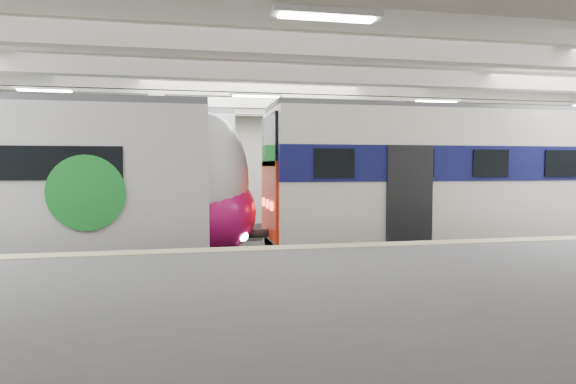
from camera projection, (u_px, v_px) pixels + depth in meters
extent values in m
cube|color=black|center=(266.00, 270.00, 13.02)|extent=(36.00, 24.00, 0.10)
cube|color=silver|center=(265.00, 60.00, 12.71)|extent=(36.00, 24.00, 0.20)
cube|color=beige|center=(235.00, 166.00, 22.66)|extent=(30.00, 0.10, 5.50)
cube|color=beige|center=(496.00, 169.00, 3.07)|extent=(30.00, 0.10, 5.50)
cube|color=#5A5A5C|center=(336.00, 327.00, 6.62)|extent=(30.00, 7.00, 1.10)
cube|color=beige|center=(289.00, 247.00, 9.77)|extent=(30.00, 0.50, 0.02)
cube|color=beige|center=(158.00, 166.00, 15.23)|extent=(0.50, 0.50, 5.50)
cube|color=beige|center=(395.00, 166.00, 16.76)|extent=(0.50, 0.50, 5.50)
cube|color=beige|center=(569.00, 166.00, 18.11)|extent=(0.50, 0.50, 5.50)
cube|color=beige|center=(265.00, 72.00, 12.72)|extent=(30.00, 18.00, 0.50)
cube|color=#59544C|center=(266.00, 265.00, 13.01)|extent=(30.00, 1.52, 0.16)
cube|color=#59544C|center=(245.00, 236.00, 18.40)|extent=(30.00, 1.52, 0.16)
cylinder|color=black|center=(266.00, 93.00, 12.76)|extent=(30.00, 0.03, 0.03)
cylinder|color=black|center=(244.00, 114.00, 18.14)|extent=(30.00, 0.03, 0.03)
cube|color=white|center=(279.00, 70.00, 10.78)|extent=(26.00, 8.40, 0.12)
ellipsoid|color=silver|center=(207.00, 182.00, 12.59)|extent=(2.18, 2.69, 3.62)
ellipsoid|color=#BC0F60|center=(212.00, 213.00, 12.66)|extent=(2.31, 2.75, 2.22)
cylinder|color=#1A902E|center=(86.00, 193.00, 10.70)|extent=(1.71, 0.06, 1.71)
cube|color=white|center=(492.00, 179.00, 14.18)|extent=(13.21, 2.90, 3.76)
cube|color=#121450|center=(492.00, 164.00, 14.16)|extent=(13.25, 2.96, 0.91)
cube|color=#AC260B|center=(270.00, 200.00, 12.93)|extent=(0.08, 2.46, 2.07)
cube|color=black|center=(269.00, 141.00, 12.84)|extent=(0.08, 2.32, 1.35)
cube|color=#4C4C51|center=(493.00, 112.00, 14.07)|extent=(13.21, 2.26, 0.16)
cube|color=black|center=(490.00, 247.00, 14.29)|extent=(13.21, 2.03, 0.70)
cube|color=silver|center=(15.00, 172.00, 16.73)|extent=(15.08, 3.30, 4.08)
cube|color=#1A902E|center=(15.00, 157.00, 16.70)|extent=(15.12, 3.36, 0.86)
cube|color=#4C4C51|center=(13.00, 110.00, 16.61)|extent=(15.07, 2.76, 0.16)
cube|color=black|center=(17.00, 236.00, 16.85)|extent=(15.08, 2.98, 0.60)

